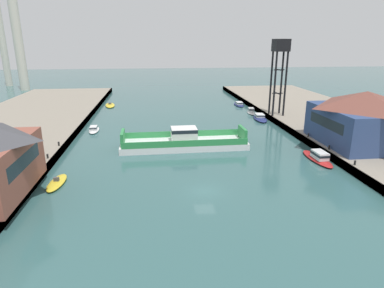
{
  "coord_description": "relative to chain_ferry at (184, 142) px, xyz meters",
  "views": [
    {
      "loc": [
        -6.0,
        -37.06,
        17.83
      ],
      "look_at": [
        0.0,
        13.5,
        2.0
      ],
      "focal_mm": 30.86,
      "sensor_mm": 36.0,
      "label": 1
    }
  ],
  "objects": [
    {
      "name": "ground_plane",
      "position": [
        0.88,
        -18.0,
        -1.08
      ],
      "size": [
        400.0,
        400.0,
        0.0
      ],
      "primitive_type": "plane",
      "color": "#335B5B"
    },
    {
      "name": "quay_right",
      "position": [
        35.94,
        2.0,
        -0.48
      ],
      "size": [
        28.0,
        140.0,
        1.22
      ],
      "color": "gray",
      "rests_on": "ground"
    },
    {
      "name": "chain_ferry",
      "position": [
        0.0,
        0.0,
        0.0
      ],
      "size": [
        22.07,
        6.53,
        3.58
      ],
      "color": "silver",
      "rests_on": "ground"
    },
    {
      "name": "moored_boat_near_left",
      "position": [
        19.73,
        37.95,
        -0.66
      ],
      "size": [
        2.55,
        7.24,
        1.15
      ],
      "color": "navy",
      "rests_on": "ground"
    },
    {
      "name": "moored_boat_near_right",
      "position": [
        -17.58,
        13.21,
        -0.66
      ],
      "size": [
        2.25,
        6.09,
        1.16
      ],
      "color": "white",
      "rests_on": "ground"
    },
    {
      "name": "moored_boat_mid_left",
      "position": [
        -17.99,
        -13.71,
        -0.83
      ],
      "size": [
        2.19,
        5.93,
        1.0
      ],
      "color": "yellow",
      "rests_on": "ground"
    },
    {
      "name": "moored_boat_mid_right",
      "position": [
        20.23,
        -9.18,
        -0.47
      ],
      "size": [
        2.54,
        8.42,
        1.64
      ],
      "color": "red",
      "rests_on": "ground"
    },
    {
      "name": "moored_boat_far_left",
      "position": [
        -17.59,
        41.54,
        -0.83
      ],
      "size": [
        3.61,
        8.25,
        0.99
      ],
      "color": "yellow",
      "rests_on": "ground"
    },
    {
      "name": "moored_boat_far_right",
      "position": [
        20.14,
        19.65,
        -0.61
      ],
      "size": [
        3.56,
        8.5,
        1.28
      ],
      "color": "navy",
      "rests_on": "ground"
    },
    {
      "name": "moored_boat_upstream_a",
      "position": [
        20.16,
        27.02,
        -0.58
      ],
      "size": [
        2.54,
        5.73,
        1.34
      ],
      "color": "white",
      "rests_on": "ground"
    },
    {
      "name": "warehouse_shed",
      "position": [
        29.86,
        -4.86,
        4.57
      ],
      "size": [
        13.35,
        15.3,
        8.87
      ],
      "color": "navy",
      "rests_on": "quay_right"
    },
    {
      "name": "crane_tower",
      "position": [
        23.82,
        19.16,
        13.57
      ],
      "size": [
        3.3,
        3.3,
        17.22
      ],
      "color": "black",
      "rests_on": "quay_right"
    },
    {
      "name": "bollard_left_fore",
      "position": [
        -21.03,
        -22.0,
        0.53
      ],
      "size": [
        0.32,
        0.32,
        0.71
      ],
      "color": "black",
      "rests_on": "quay_left"
    },
    {
      "name": "bollard_left_mid",
      "position": [
        -21.03,
        -14.96,
        0.53
      ],
      "size": [
        0.32,
        0.32,
        0.71
      ],
      "color": "black",
      "rests_on": "quay_left"
    },
    {
      "name": "bollard_right_mid",
      "position": [
        22.79,
        -14.59,
        0.53
      ],
      "size": [
        0.32,
        0.32,
        0.71
      ],
      "color": "black",
      "rests_on": "quay_right"
    },
    {
      "name": "bollard_left_aft",
      "position": [
        -21.03,
        -6.59,
        0.53
      ],
      "size": [
        0.32,
        0.32,
        0.71
      ],
      "color": "black",
      "rests_on": "quay_left"
    },
    {
      "name": "bollard_right_aft",
      "position": [
        22.79,
        -7.5,
        0.53
      ],
      "size": [
        0.32,
        0.32,
        0.71
      ],
      "color": "black",
      "rests_on": "quay_right"
    },
    {
      "name": "bollard_left_far",
      "position": [
        -21.03,
        -0.3,
        0.53
      ],
      "size": [
        0.32,
        0.32,
        0.71
      ],
      "color": "black",
      "rests_on": "quay_left"
    },
    {
      "name": "bollard_right_far",
      "position": [
        22.79,
        -0.11,
        0.53
      ],
      "size": [
        0.32,
        0.32,
        0.71
      ],
      "color": "black",
      "rests_on": "quay_right"
    },
    {
      "name": "smokestack_distant_a",
      "position": [
        -53.75,
        78.67,
        18.2
      ],
      "size": [
        3.57,
        3.57,
        36.5
      ],
      "color": "beige",
      "rests_on": "ground"
    },
    {
      "name": "smokestack_distant_b",
      "position": [
        -65.01,
        92.89,
        18.46
      ],
      "size": [
        2.86,
        2.86,
        37.02
      ],
      "color": "beige",
      "rests_on": "ground"
    }
  ]
}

